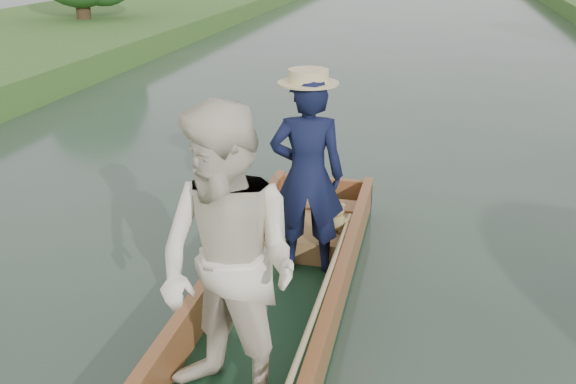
# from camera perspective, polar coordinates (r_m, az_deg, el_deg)

# --- Properties ---
(ground) EXTENTS (120.00, 120.00, 0.00)m
(ground) POSITION_cam_1_polar(r_m,az_deg,el_deg) (5.34, -1.46, -11.87)
(ground) COLOR #283D30
(ground) RESTS_ON ground
(punt) EXTENTS (1.21, 5.00, 2.12)m
(punt) POSITION_cam_1_polar(r_m,az_deg,el_deg) (4.70, -2.06, -5.85)
(punt) COLOR #13321D
(punt) RESTS_ON ground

